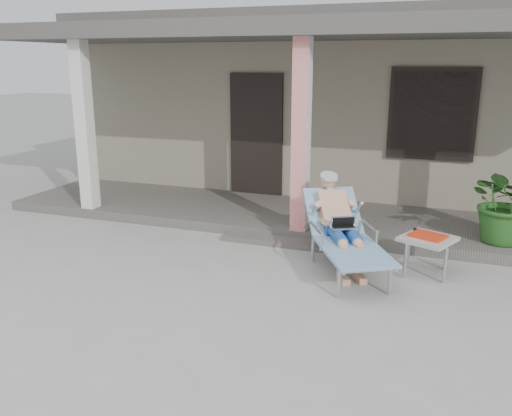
% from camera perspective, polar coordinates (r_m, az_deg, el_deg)
% --- Properties ---
extents(ground, '(60.00, 60.00, 0.00)m').
position_cam_1_polar(ground, '(5.83, -1.21, -9.65)').
color(ground, '#9E9E99').
rests_on(ground, ground).
extents(house, '(10.40, 5.40, 3.30)m').
position_cam_1_polar(house, '(11.61, 10.56, 11.11)').
color(house, gray).
rests_on(house, ground).
extents(porch_deck, '(10.00, 2.00, 0.15)m').
position_cam_1_polar(porch_deck, '(8.49, 6.07, -1.09)').
color(porch_deck, '#605B56').
rests_on(porch_deck, ground).
extents(porch_overhang, '(10.00, 2.30, 2.85)m').
position_cam_1_polar(porch_overhang, '(8.11, 6.54, 17.53)').
color(porch_overhang, silver).
rests_on(porch_overhang, porch_deck).
extents(porch_step, '(2.00, 0.30, 0.07)m').
position_cam_1_polar(porch_step, '(7.44, 3.92, -3.72)').
color(porch_step, '#605B56').
rests_on(porch_step, ground).
extents(lounger, '(1.40, 1.81, 1.15)m').
position_cam_1_polar(lounger, '(6.54, 9.10, -0.42)').
color(lounger, '#B7B7BC').
rests_on(lounger, ground).
extents(side_table, '(0.72, 0.72, 0.49)m').
position_cam_1_polar(side_table, '(6.66, 17.61, -3.30)').
color(side_table, '#A7A7A2').
rests_on(side_table, ground).
extents(potted_palm, '(1.25, 1.17, 1.11)m').
position_cam_1_polar(potted_palm, '(7.70, 24.97, 0.69)').
color(potted_palm, '#26591E').
rests_on(potted_palm, porch_deck).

